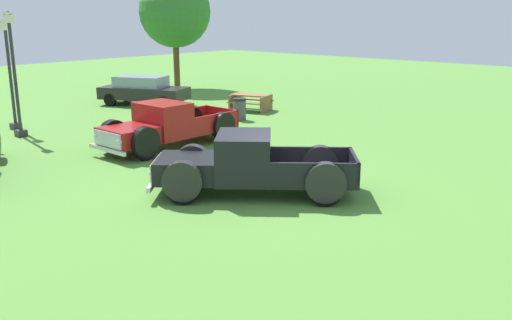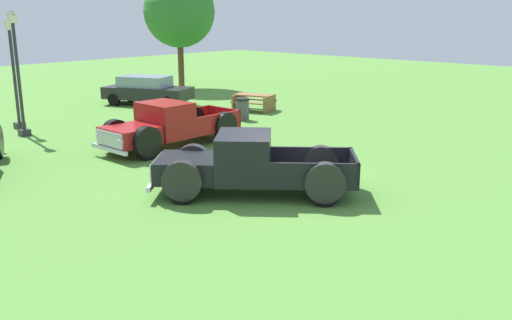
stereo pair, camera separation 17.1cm
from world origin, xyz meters
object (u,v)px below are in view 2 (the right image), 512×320
Objects in this scene: pickup_truck_behind_left at (164,127)px; trash_can at (242,109)px; lamp_post_far at (14,72)px; picnic_table at (254,100)px; pickup_truck_foreground at (241,166)px; oak_tree_east at (179,12)px; sedan_distant_b at (147,90)px; lamp_post_near at (18,72)px.

trash_can is at bearing 15.99° from pickup_truck_behind_left.
lamp_post_far reaches higher than trash_can.
picnic_table is (7.61, 2.80, -0.26)m from pickup_truck_behind_left.
oak_tree_east reaches higher than pickup_truck_foreground.
lamp_post_near is (-7.62, -2.49, 1.64)m from sedan_distant_b.
oak_tree_east reaches higher than picnic_table.
pickup_truck_foreground is 21.36m from oak_tree_east.
pickup_truck_behind_left reaches higher than sedan_distant_b.
lamp_post_far is 13.42m from oak_tree_east.
lamp_post_near is at bearing 153.76° from trash_can.
trash_can is 0.14× the size of oak_tree_east.
sedan_distant_b is (7.14, 13.37, 0.01)m from pickup_truck_foreground.
picnic_table is at bearing -15.03° from lamp_post_near.
pickup_truck_foreground is 12.52m from picnic_table.
trash_can is 11.87m from oak_tree_east.
sedan_distant_b is 6.38m from trash_can.
pickup_truck_foreground is at bearing -126.25° from oak_tree_east.
pickup_truck_foreground is at bearing -118.10° from sedan_distant_b.
pickup_truck_behind_left is 1.10× the size of sedan_distant_b.
trash_can is at bearing 43.46° from pickup_truck_foreground.
lamp_post_near is 1.07× the size of lamp_post_far.
pickup_truck_foreground is 1.19× the size of lamp_post_far.
lamp_post_far is at bearing 144.04° from trash_can.
sedan_distant_b is 4.92× the size of trash_can.
sedan_distant_b reaches higher than trash_can.
pickup_truck_foreground is 0.77× the size of oak_tree_east.
oak_tree_east reaches higher than lamp_post_far.
sedan_distant_b is 7.42m from oak_tree_east.
picnic_table is (9.42, -4.13, -1.75)m from lamp_post_far.
sedan_distant_b is (5.30, 7.96, 0.01)m from pickup_truck_behind_left.
oak_tree_east is at bearing 25.18° from lamp_post_near.
pickup_truck_behind_left is 5.78m from trash_can.
trash_can is at bearing -26.24° from lamp_post_near.
pickup_truck_foreground reaches higher than trash_can.
lamp_post_far is at bearing 156.34° from picnic_table.
picnic_table is at bearing 30.47° from trash_can.
pickup_truck_foreground is 5.38× the size of trash_can.
lamp_post_near is 0.69× the size of oak_tree_east.
picnic_table is at bearing -23.66° from lamp_post_far.
sedan_distant_b is 8.18m from lamp_post_near.
pickup_truck_foreground is 1.11× the size of lamp_post_near.
lamp_post_near reaches higher than trash_can.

